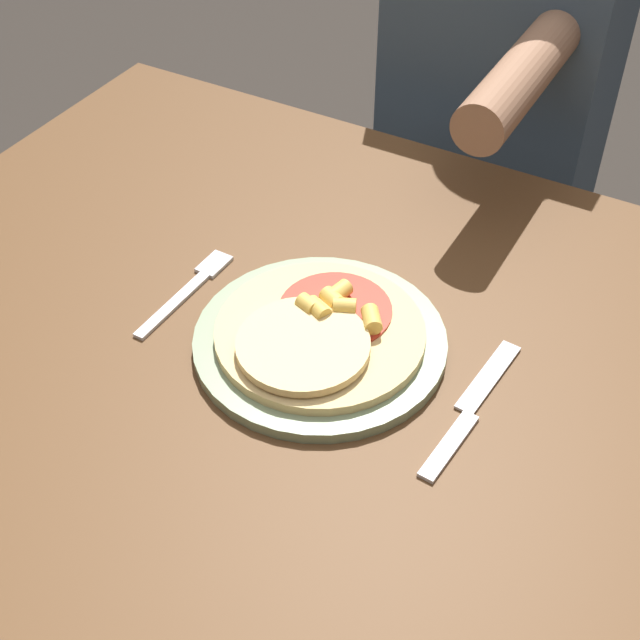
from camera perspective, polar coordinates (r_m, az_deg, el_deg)
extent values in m
cube|color=brown|center=(0.99, -0.59, -4.08)|extent=(1.24, 0.99, 0.03)
cylinder|color=brown|center=(1.75, -9.43, 2.98)|extent=(0.06, 0.06, 0.74)
cylinder|color=gray|center=(1.01, 0.00, -1.38)|extent=(0.29, 0.29, 0.01)
cylinder|color=#DBBC7A|center=(1.00, 0.00, -0.84)|extent=(0.24, 0.24, 0.01)
cylinder|color=#B22D1E|center=(1.01, 0.98, 0.68)|extent=(0.13, 0.13, 0.00)
cylinder|color=#E8C881|center=(0.96, -1.10, -1.60)|extent=(0.15, 0.15, 0.01)
cylinder|color=gold|center=(1.00, 1.36, 0.96)|extent=(0.03, 0.03, 0.02)
cylinder|color=gold|center=(1.02, 1.24, 1.81)|extent=(0.03, 0.03, 0.02)
cylinder|color=gold|center=(1.01, 0.77, 1.37)|extent=(0.03, 0.03, 0.02)
cylinder|color=gold|center=(1.00, -0.15, 0.69)|extent=(0.03, 0.03, 0.02)
cylinder|color=gold|center=(0.99, 3.32, 0.06)|extent=(0.03, 0.04, 0.02)
cylinder|color=gold|center=(1.00, -0.77, 0.97)|extent=(0.03, 0.03, 0.02)
cube|color=silver|center=(1.07, -9.41, 0.96)|extent=(0.02, 0.13, 0.00)
cube|color=silver|center=(1.12, -6.80, 3.56)|extent=(0.03, 0.05, 0.00)
cube|color=silver|center=(0.92, 8.25, -7.97)|extent=(0.03, 0.10, 0.00)
cube|color=silver|center=(0.99, 10.74, -3.60)|extent=(0.03, 0.12, 0.00)
cylinder|color=#2D2D38|center=(1.85, 7.07, 1.59)|extent=(0.11, 0.11, 0.52)
cylinder|color=#2D2D38|center=(1.82, 11.57, -0.02)|extent=(0.11, 0.11, 0.52)
cube|color=#3D5166|center=(1.54, 11.54, 15.55)|extent=(0.35, 0.22, 0.53)
cylinder|color=#8E664C|center=(1.23, 12.65, 14.84)|extent=(0.07, 0.30, 0.07)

